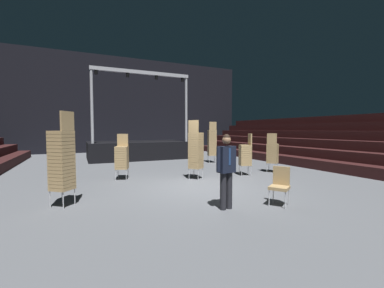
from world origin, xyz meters
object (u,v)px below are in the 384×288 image
at_px(chair_stack_mid_right, 196,150).
at_px(loose_chair_near_man, 280,184).
at_px(man_with_tie, 226,167).
at_px(chair_stack_front_left, 122,157).
at_px(chair_stack_mid_centre, 62,159).
at_px(stage_riser, 138,149).
at_px(chair_stack_mid_left, 272,153).
at_px(chair_stack_front_right, 212,142).
at_px(chair_stack_rear_left, 245,154).

bearing_deg(chair_stack_mid_right, loose_chair_near_man, -29.87).
relative_size(man_with_tie, chair_stack_front_left, 1.03).
xyz_separation_m(man_with_tie, chair_stack_mid_centre, (-3.51, 1.84, 0.15)).
relative_size(stage_riser, chair_stack_mid_centre, 2.66).
bearing_deg(chair_stack_front_left, chair_stack_mid_left, -168.20).
distance_m(man_with_tie, chair_stack_mid_centre, 3.97).
relative_size(chair_stack_mid_left, loose_chair_near_man, 1.81).
distance_m(chair_stack_front_left, chair_stack_front_right, 6.22).
xyz_separation_m(chair_stack_mid_left, chair_stack_rear_left, (-1.52, -0.11, 0.00)).
xyz_separation_m(chair_stack_front_right, loose_chair_near_man, (-2.41, -7.85, -0.62)).
distance_m(chair_stack_mid_right, chair_stack_mid_centre, 4.77).
distance_m(stage_riser, man_with_tie, 11.38).
bearing_deg(chair_stack_mid_right, chair_stack_front_left, -148.64).
xyz_separation_m(stage_riser, loose_chair_near_man, (0.97, -11.63, -0.09)).
distance_m(chair_stack_mid_left, chair_stack_mid_centre, 8.34).
height_order(chair_stack_front_left, chair_stack_mid_left, same).
bearing_deg(chair_stack_mid_centre, chair_stack_rear_left, -35.90).
relative_size(stage_riser, chair_stack_front_left, 3.58).
distance_m(stage_riser, chair_stack_mid_centre, 10.32).
xyz_separation_m(chair_stack_front_right, chair_stack_mid_right, (-2.89, -3.97, -0.04)).
distance_m(chair_stack_front_right, loose_chair_near_man, 8.23).
bearing_deg(man_with_tie, stage_riser, -100.01).
xyz_separation_m(chair_stack_front_right, chair_stack_mid_centre, (-7.32, -5.74, 0.00)).
xyz_separation_m(chair_stack_front_left, chair_stack_mid_centre, (-1.85, -2.79, 0.29)).
bearing_deg(chair_stack_mid_left, chair_stack_mid_centre, -114.12).
distance_m(man_with_tie, chair_stack_rear_left, 4.68).
distance_m(chair_stack_front_left, chair_stack_rear_left, 4.90).
xyz_separation_m(chair_stack_mid_right, chair_stack_mid_centre, (-4.42, -1.77, 0.04)).
bearing_deg(chair_stack_front_left, chair_stack_mid_centre, 77.49).
xyz_separation_m(man_with_tie, chair_stack_front_left, (-1.66, 4.63, -0.14)).
bearing_deg(chair_stack_mid_centre, chair_stack_front_left, 6.47).
xyz_separation_m(stage_riser, chair_stack_mid_centre, (-3.93, -9.52, 0.52)).
relative_size(stage_riser, chair_stack_mid_left, 3.58).
xyz_separation_m(stage_riser, chair_stack_front_right, (3.38, -3.78, 0.52)).
distance_m(chair_stack_front_right, chair_stack_mid_right, 4.92).
distance_m(chair_stack_front_right, chair_stack_mid_left, 4.07).
relative_size(man_with_tie, chair_stack_rear_left, 1.03).
relative_size(chair_stack_mid_right, chair_stack_rear_left, 1.30).
bearing_deg(man_with_tie, loose_chair_near_man, 161.50).
bearing_deg(chair_stack_rear_left, chair_stack_front_left, 96.96).
bearing_deg(chair_stack_mid_right, chair_stack_mid_centre, -105.17).
relative_size(chair_stack_front_left, loose_chair_near_man, 1.81).
xyz_separation_m(stage_riser, chair_stack_front_left, (-2.08, -6.73, 0.23)).
xyz_separation_m(chair_stack_front_left, chair_stack_rear_left, (4.77, -1.13, 0.00)).
relative_size(stage_riser, chair_stack_front_right, 2.66).
bearing_deg(man_with_tie, chair_stack_front_right, -124.53).
bearing_deg(loose_chair_near_man, chair_stack_rear_left, -57.67).
height_order(chair_stack_mid_centre, loose_chair_near_man, chair_stack_mid_centre).
distance_m(man_with_tie, chair_stack_mid_left, 5.88).
relative_size(man_with_tie, loose_chair_near_man, 1.87).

